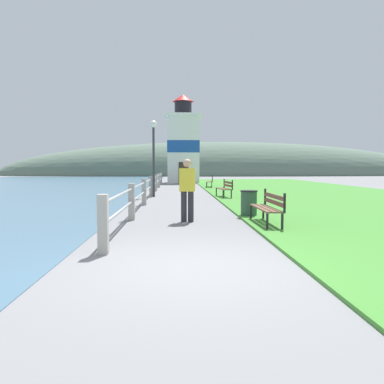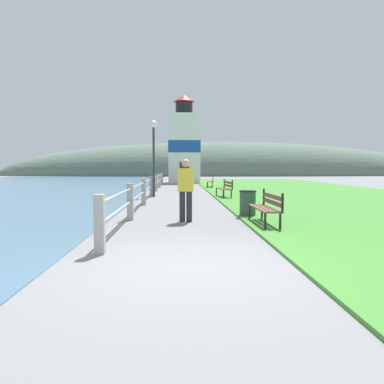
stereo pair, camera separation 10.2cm
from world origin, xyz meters
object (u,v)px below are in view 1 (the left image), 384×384
at_px(park_bench_far, 210,181).
at_px(park_bench_midway, 225,187).
at_px(lighthouse, 183,145).
at_px(trash_bin, 249,204).
at_px(lamp_post, 154,144).
at_px(park_bench_near, 269,206).
at_px(person_strolling, 187,188).

bearing_deg(park_bench_far, park_bench_midway, 94.82).
bearing_deg(park_bench_far, lighthouse, -72.46).
distance_m(trash_bin, lamp_post, 8.99).
relative_size(park_bench_near, park_bench_far, 0.98).
bearing_deg(park_bench_near, park_bench_far, -90.72).
distance_m(person_strolling, lamp_post, 9.25).
relative_size(trash_bin, lamp_post, 0.21).
distance_m(park_bench_near, person_strolling, 2.33).
distance_m(lighthouse, person_strolling, 26.20).
relative_size(park_bench_midway, park_bench_far, 0.89).
bearing_deg(park_bench_midway, trash_bin, 82.28).
bearing_deg(park_bench_midway, lamp_post, -19.58).
height_order(park_bench_near, person_strolling, person_strolling).
relative_size(park_bench_far, lighthouse, 0.23).
height_order(lighthouse, person_strolling, lighthouse).
distance_m(park_bench_near, park_bench_midway, 8.84).
bearing_deg(person_strolling, park_bench_far, -1.27).
bearing_deg(park_bench_midway, lighthouse, -90.51).
distance_m(park_bench_far, person_strolling, 17.44).
height_order(park_bench_near, lamp_post, lamp_post).
height_order(park_bench_midway, trash_bin, park_bench_midway).
bearing_deg(lighthouse, park_bench_far, -77.88).
bearing_deg(park_bench_near, trash_bin, -84.03).
xyz_separation_m(park_bench_near, lamp_post, (-3.65, 9.71, 2.20)).
xyz_separation_m(park_bench_near, park_bench_midway, (-0.00, 8.84, -0.00)).
height_order(park_bench_near, trash_bin, park_bench_near).
bearing_deg(person_strolling, park_bench_midway, -8.77).
bearing_deg(park_bench_near, park_bench_midway, -90.41).
distance_m(park_bench_near, trash_bin, 1.75).
xyz_separation_m(park_bench_midway, trash_bin, (-0.19, -7.11, -0.11)).
relative_size(park_bench_near, park_bench_midway, 1.11).
height_order(park_bench_near, park_bench_far, same).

